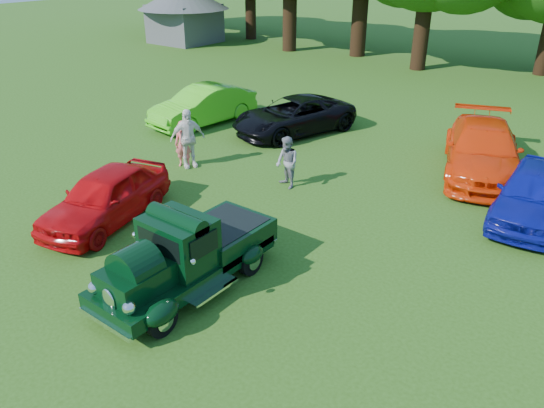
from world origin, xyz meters
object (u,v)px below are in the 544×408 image
Objects in this scene: hero_pickup at (187,256)px; back_car_black at (294,116)px; spectator_grey at (287,163)px; back_car_orange at (483,150)px; gazebo at (184,7)px; back_car_blue at (535,193)px; red_convertible at (105,197)px; back_car_lime at (203,106)px; spectator_white at (188,138)px; spectator_pink at (183,144)px.

hero_pickup reaches higher than back_car_black.
back_car_black is 3.13× the size of spectator_grey.
back_car_orange is 3.45× the size of spectator_grey.
back_car_black is 0.74× the size of gazebo.
gazebo is at bearing 134.60° from back_car_orange.
back_car_blue is at bearing 44.42° from spectator_grey.
red_convertible is at bearing -146.79° from back_car_blue.
back_car_lime is (-3.79, 7.40, 0.05)m from red_convertible.
back_car_orange reaches higher than red_convertible.
back_car_black is 21.78m from gazebo.
gazebo is (-18.44, 20.63, 1.73)m from red_convertible.
hero_pickup is 0.95× the size of back_car_lime.
back_car_blue is at bearing -68.03° from back_car_orange.
back_car_black is (-0.33, 8.65, -0.01)m from red_convertible.
red_convertible is 27.73m from gazebo.
back_car_black is 1.14× the size of back_car_blue.
spectator_white reaches higher than spectator_grey.
back_car_blue is (4.82, 7.48, 0.00)m from hero_pickup.
back_car_orange is (6.50, 8.96, 0.08)m from red_convertible.
hero_pickup is 10.12m from back_car_orange.
spectator_white is (-4.73, 4.64, 0.23)m from hero_pickup.
back_car_orange is at bearing -28.60° from spectator_white.
back_car_lime is at bearing 132.58° from hero_pickup.
back_car_black is (3.45, 1.25, -0.07)m from back_car_lime.
gazebo reaches higher than back_car_black.
spectator_white is at bearing -43.88° from gazebo.
back_car_black is at bearing 19.26° from spectator_white.
back_car_lime is 4.50m from spectator_white.
hero_pickup reaches higher than spectator_pink.
spectator_pink is (-9.71, -2.89, 0.02)m from back_car_blue.
spectator_pink is (-7.68, -5.13, -0.02)m from back_car_orange.
back_car_black is 4.90m from spectator_pink.
spectator_pink is (2.61, -3.58, 0.01)m from back_car_lime.
spectator_grey is (-1.32, 5.25, 0.05)m from hero_pickup.
gazebo is (-24.94, 11.67, 1.64)m from back_car_orange.
red_convertible is at bearing -103.66° from spectator_pink.
red_convertible is 11.07m from back_car_orange.
gazebo is at bearing 147.74° from back_car_blue.
back_car_black is at bearing 147.65° from spectator_grey.
gazebo is (-26.98, 13.92, 1.69)m from back_car_blue.
back_car_blue is 0.65× the size of gazebo.
hero_pickup is 2.23× the size of spectator_white.
red_convertible is (-3.72, 0.77, -0.03)m from hero_pickup.
red_convertible is 5.08m from spectator_grey.
back_car_orange is at bearing 127.31° from back_car_blue.
spectator_grey is at bearing -52.55° from spectator_white.
spectator_white reaches higher than back_car_lime.
red_convertible is 8.66m from back_car_black.
spectator_pink is 3.63m from spectator_grey.
back_car_lime is 3.67m from back_car_black.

